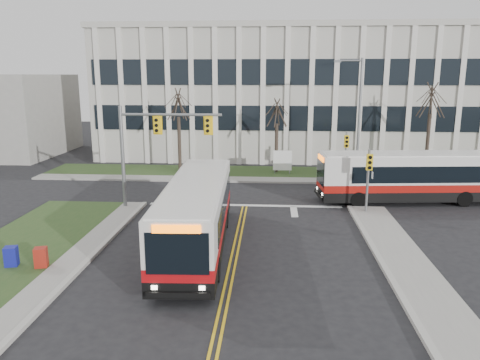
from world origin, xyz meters
name	(u,v)px	position (x,y,z in m)	size (l,w,h in m)	color
ground	(235,255)	(0.00, 0.00, 0.00)	(120.00, 120.00, 0.00)	black
sidewalk_west	(30,300)	(-7.00, -5.00, 0.07)	(1.20, 26.00, 0.14)	#9E9B93
sidewalk_east	(443,314)	(7.50, -5.00, 0.07)	(2.00, 26.00, 0.14)	#9E9B93
sidewalk_cross	(316,181)	(5.00, 15.20, 0.07)	(44.00, 1.60, 0.14)	#9E9B93
building_lawn	(313,173)	(5.00, 18.00, 0.06)	(44.00, 5.00, 0.12)	#2A451D
office_building	(305,94)	(5.00, 30.00, 6.00)	(40.00, 16.00, 12.00)	#B3B0A5
mast_arm_signal	(149,139)	(-5.62, 7.16, 4.26)	(6.11, 0.38, 6.20)	slate
signal_pole_near	(368,172)	(7.20, 6.90, 2.50)	(0.34, 0.39, 3.80)	slate
signal_pole_far	(346,149)	(7.20, 15.40, 2.50)	(0.34, 0.39, 3.80)	slate
streetlight	(357,112)	(8.03, 16.20, 5.19)	(2.15, 0.25, 9.20)	slate
directory_sign	(282,161)	(2.50, 17.50, 1.17)	(1.50, 0.12, 2.00)	slate
tree_left	(178,106)	(-6.00, 18.00, 5.51)	(1.80, 1.80, 7.70)	#42352B
tree_mid	(277,114)	(2.00, 18.20, 4.88)	(1.80, 1.80, 6.82)	#42352B
tree_right	(431,102)	(14.00, 18.00, 5.91)	(1.80, 1.80, 8.25)	#42352B
bus_main	(197,216)	(-1.82, 0.79, 1.56)	(2.54, 11.73, 3.13)	silver
bus_cross	(412,178)	(10.52, 9.75, 1.56)	(2.53, 11.67, 3.11)	silver
newspaper_box_blue	(11,258)	(-9.23, -2.17, 0.47)	(0.50, 0.45, 0.95)	navy
newspaper_box_red	(41,259)	(-7.94, -2.19, 0.47)	(0.50, 0.45, 0.95)	maroon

